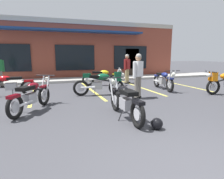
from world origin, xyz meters
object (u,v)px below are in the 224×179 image
at_px(person_near_building, 127,67).
at_px(traffic_cone, 165,78).
at_px(motorcycle_red_sportbike, 102,77).
at_px(person_in_black_shirt, 138,73).
at_px(motorcycle_foreground_classic, 125,101).
at_px(helmet_on_pavement, 157,124).
at_px(motorcycle_orange_scrambler, 31,96).
at_px(motorcycle_silver_naked, 8,85).
at_px(motorcycle_green_cafe_racer, 102,82).
at_px(motorcycle_blue_standard, 163,80).

height_order(person_near_building, traffic_cone, person_near_building).
height_order(motorcycle_red_sportbike, person_in_black_shirt, person_in_black_shirt).
xyz_separation_m(motorcycle_foreground_classic, helmet_on_pavement, (0.36, -0.96, -0.33)).
relative_size(motorcycle_orange_scrambler, person_in_black_shirt, 1.14).
relative_size(motorcycle_foreground_classic, person_near_building, 1.26).
bearing_deg(motorcycle_foreground_classic, motorcycle_orange_scrambler, 147.82).
relative_size(motorcycle_silver_naked, person_near_building, 1.26).
bearing_deg(motorcycle_green_cafe_racer, person_in_black_shirt, -42.86).
relative_size(motorcycle_red_sportbike, person_in_black_shirt, 1.22).
bearing_deg(motorcycle_blue_standard, motorcycle_foreground_classic, -135.63).
xyz_separation_m(motorcycle_blue_standard, person_in_black_shirt, (-2.01, -1.34, 0.49)).
relative_size(motorcycle_green_cafe_racer, person_near_building, 1.25).
xyz_separation_m(motorcycle_red_sportbike, traffic_cone, (4.02, 0.07, -0.20)).
bearing_deg(motorcycle_red_sportbike, person_near_building, 12.06).
xyz_separation_m(person_in_black_shirt, helmet_on_pavement, (-0.98, -2.91, -0.82)).
bearing_deg(helmet_on_pavement, traffic_cone, 54.25).
relative_size(person_in_black_shirt, person_near_building, 1.00).
relative_size(motorcycle_silver_naked, helmet_on_pavement, 8.11).
height_order(person_near_building, helmet_on_pavement, person_near_building).
relative_size(motorcycle_foreground_classic, motorcycle_blue_standard, 1.00).
relative_size(helmet_on_pavement, traffic_cone, 0.49).
xyz_separation_m(motorcycle_silver_naked, motorcycle_blue_standard, (6.66, -0.67, 0.00)).
distance_m(motorcycle_foreground_classic, motorcycle_blue_standard, 4.69).
bearing_deg(motorcycle_blue_standard, motorcycle_silver_naked, 174.30).
xyz_separation_m(motorcycle_silver_naked, person_near_building, (5.85, 1.76, 0.49)).
xyz_separation_m(motorcycle_silver_naked, traffic_cone, (8.28, 1.49, -0.20)).
bearing_deg(motorcycle_blue_standard, helmet_on_pavement, -125.19).
bearing_deg(traffic_cone, person_near_building, 173.63).
relative_size(person_in_black_shirt, helmet_on_pavement, 6.44).
distance_m(motorcycle_silver_naked, motorcycle_blue_standard, 6.70).
relative_size(motorcycle_foreground_classic, motorcycle_silver_naked, 1.00).
bearing_deg(motorcycle_silver_naked, motorcycle_orange_scrambler, -68.22).
xyz_separation_m(motorcycle_blue_standard, person_near_building, (-0.81, 2.43, 0.49)).
distance_m(motorcycle_silver_naked, motorcycle_orange_scrambler, 2.68).
bearing_deg(helmet_on_pavement, motorcycle_blue_standard, 54.81).
height_order(motorcycle_foreground_classic, motorcycle_orange_scrambler, same).
bearing_deg(person_near_building, motorcycle_silver_naked, -163.24).
relative_size(motorcycle_blue_standard, helmet_on_pavement, 8.08).
xyz_separation_m(motorcycle_silver_naked, helmet_on_pavement, (3.67, -4.91, -0.33)).
bearing_deg(motorcycle_orange_scrambler, helmet_on_pavement, -42.10).
distance_m(motorcycle_foreground_classic, person_near_building, 6.27).
distance_m(motorcycle_green_cafe_racer, traffic_cone, 5.34).
xyz_separation_m(motorcycle_red_sportbike, motorcycle_silver_naked, (-4.25, -1.42, 0.00)).
bearing_deg(motorcycle_foreground_classic, person_near_building, 65.98).
xyz_separation_m(motorcycle_silver_naked, motorcycle_orange_scrambler, (0.99, -2.49, 0.00)).
bearing_deg(motorcycle_orange_scrambler, motorcycle_foreground_classic, -32.18).
bearing_deg(person_in_black_shirt, motorcycle_orange_scrambler, -172.41).
bearing_deg(motorcycle_red_sportbike, motorcycle_orange_scrambler, -129.80).
distance_m(motorcycle_green_cafe_racer, person_in_black_shirt, 1.57).
bearing_deg(motorcycle_silver_naked, person_near_building, 16.76).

